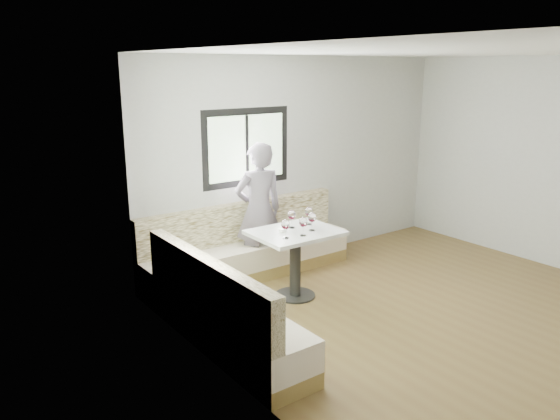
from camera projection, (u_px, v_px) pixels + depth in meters
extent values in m
cube|color=brown|center=(441.00, 316.00, 5.99)|extent=(5.00, 5.00, 0.01)
cube|color=white|center=(463.00, 51.00, 5.27)|extent=(5.00, 5.00, 0.01)
cube|color=#B7B7B2|center=(301.00, 160.00, 7.58)|extent=(5.00, 0.01, 2.80)
cube|color=#B7B7B2|center=(248.00, 234.00, 4.20)|extent=(0.01, 5.00, 2.80)
cube|color=black|center=(247.00, 147.00, 6.99)|extent=(1.30, 0.02, 1.00)
cube|color=black|center=(194.00, 183.00, 4.84)|extent=(0.02, 1.30, 1.00)
cube|color=olive|center=(250.00, 271.00, 7.10)|extent=(2.90, 0.55, 0.16)
cube|color=#F6E5CD|center=(250.00, 254.00, 7.04)|extent=(2.90, 0.55, 0.29)
cube|color=#F2E5C1|center=(241.00, 221.00, 7.10)|extent=(2.90, 0.14, 0.50)
cube|color=olive|center=(228.00, 338.00, 5.34)|extent=(0.55, 2.25, 0.16)
cube|color=#F6E5CD|center=(227.00, 317.00, 5.28)|extent=(0.55, 2.25, 0.29)
cube|color=#F2E5C1|center=(207.00, 284.00, 5.06)|extent=(0.14, 2.25, 0.50)
cube|color=#C97045|center=(241.00, 307.00, 5.02)|extent=(0.46, 0.46, 0.11)
cylinder|color=black|center=(295.00, 295.00, 6.51)|extent=(0.48, 0.48, 0.02)
cylinder|color=black|center=(295.00, 266.00, 6.41)|extent=(0.13, 0.13, 0.77)
cube|color=silver|center=(295.00, 233.00, 6.31)|extent=(1.00, 0.78, 0.04)
imported|color=#5F5661|center=(259.00, 211.00, 6.93)|extent=(0.71, 0.53, 1.76)
cylinder|color=white|center=(283.00, 230.00, 6.27)|extent=(0.09, 0.09, 0.04)
sphere|color=black|center=(283.00, 229.00, 6.28)|extent=(0.02, 0.02, 0.02)
sphere|color=black|center=(281.00, 229.00, 6.26)|extent=(0.02, 0.02, 0.02)
sphere|color=black|center=(283.00, 230.00, 6.25)|extent=(0.02, 0.02, 0.02)
cylinder|color=white|center=(286.00, 238.00, 6.03)|extent=(0.07, 0.07, 0.01)
cylinder|color=white|center=(286.00, 234.00, 6.02)|extent=(0.01, 0.01, 0.09)
ellipsoid|color=white|center=(286.00, 224.00, 5.99)|extent=(0.10, 0.10, 0.12)
cylinder|color=#4D0716|center=(286.00, 227.00, 6.00)|extent=(0.07, 0.07, 0.02)
cylinder|color=white|center=(303.00, 235.00, 6.13)|extent=(0.07, 0.07, 0.01)
cylinder|color=white|center=(303.00, 231.00, 6.11)|extent=(0.01, 0.01, 0.09)
ellipsoid|color=white|center=(303.00, 222.00, 6.09)|extent=(0.10, 0.10, 0.12)
cylinder|color=#4D0716|center=(303.00, 224.00, 6.10)|extent=(0.07, 0.07, 0.02)
cylinder|color=white|center=(312.00, 230.00, 6.32)|extent=(0.07, 0.07, 0.01)
cylinder|color=white|center=(312.00, 226.00, 6.30)|extent=(0.01, 0.01, 0.09)
ellipsoid|color=white|center=(312.00, 217.00, 6.28)|extent=(0.10, 0.10, 0.12)
cylinder|color=#4D0716|center=(312.00, 220.00, 6.28)|extent=(0.07, 0.07, 0.02)
cylinder|color=white|center=(292.00, 228.00, 6.43)|extent=(0.07, 0.07, 0.01)
cylinder|color=white|center=(292.00, 223.00, 6.41)|extent=(0.01, 0.01, 0.09)
ellipsoid|color=white|center=(292.00, 215.00, 6.39)|extent=(0.10, 0.10, 0.12)
cylinder|color=#4D0716|center=(292.00, 217.00, 6.39)|extent=(0.07, 0.07, 0.02)
cylinder|color=white|center=(309.00, 224.00, 6.57)|extent=(0.07, 0.07, 0.01)
cylinder|color=white|center=(309.00, 220.00, 6.55)|extent=(0.01, 0.01, 0.09)
ellipsoid|color=white|center=(309.00, 212.00, 6.53)|extent=(0.10, 0.10, 0.12)
cylinder|color=#4D0716|center=(309.00, 214.00, 6.53)|extent=(0.07, 0.07, 0.02)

